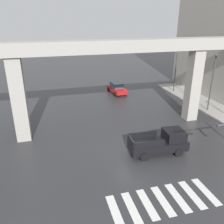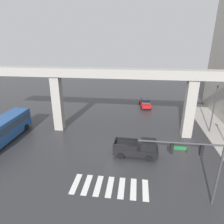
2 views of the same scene
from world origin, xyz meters
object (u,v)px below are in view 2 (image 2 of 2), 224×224
object	(u,v)px
pickup_truck	(138,149)
street_lamp_mid_block	(215,103)
street_lamp_far_north	(197,88)
city_bus	(1,130)
traffic_signal_mast	(198,158)
sedan_red	(145,103)

from	to	relation	value
pickup_truck	street_lamp_mid_block	distance (m)	13.35
street_lamp_far_north	street_lamp_mid_block	bearing A→B (deg)	-90.00
street_lamp_mid_block	city_bus	bearing A→B (deg)	-167.14
city_bus	traffic_signal_mast	world-z (taller)	traffic_signal_mast
traffic_signal_mast	street_lamp_mid_block	distance (m)	15.20
pickup_truck	street_lamp_far_north	bearing A→B (deg)	57.31
city_bus	traffic_signal_mast	xyz separation A→B (m)	(22.43, -7.52, 2.67)
traffic_signal_mast	street_lamp_far_north	size ratio (longest dim) A/B	0.90
pickup_truck	street_lamp_mid_block	world-z (taller)	street_lamp_mid_block
sedan_red	city_bus	bearing A→B (deg)	-138.65
street_lamp_mid_block	traffic_signal_mast	bearing A→B (deg)	-112.99
pickup_truck	traffic_signal_mast	world-z (taller)	traffic_signal_mast
city_bus	street_lamp_far_north	bearing A→B (deg)	28.16
sedan_red	traffic_signal_mast	bearing A→B (deg)	-82.69
sedan_red	pickup_truck	bearing A→B (deg)	-94.27
pickup_truck	city_bus	world-z (taller)	city_bus
city_bus	traffic_signal_mast	bearing A→B (deg)	-18.54
traffic_signal_mast	sedan_red	bearing A→B (deg)	97.31
pickup_truck	street_lamp_mid_block	size ratio (longest dim) A/B	0.72
pickup_truck	traffic_signal_mast	size ratio (longest dim) A/B	0.80
sedan_red	street_lamp_far_north	size ratio (longest dim) A/B	0.62
pickup_truck	street_lamp_far_north	distance (m)	19.63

